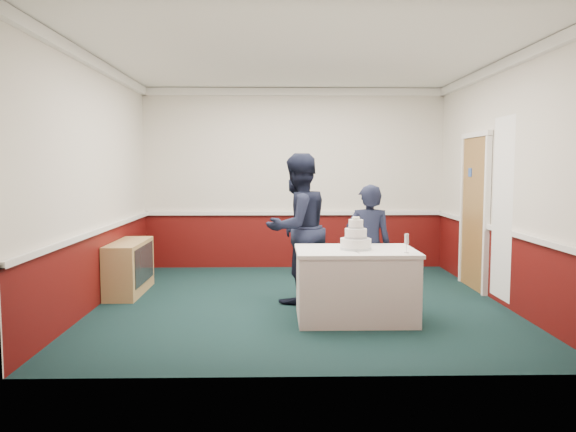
{
  "coord_description": "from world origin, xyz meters",
  "views": [
    {
      "loc": [
        -0.3,
        -6.92,
        1.7
      ],
      "look_at": [
        -0.16,
        -0.1,
        1.1
      ],
      "focal_mm": 35.0,
      "sensor_mm": 36.0,
      "label": 1
    }
  ],
  "objects_px": {
    "sideboard": "(129,267)",
    "champagne_flute": "(407,240)",
    "cake_knife": "(355,252)",
    "person_man": "(298,228)",
    "wedding_cake": "(356,239)",
    "person_woman": "(369,246)",
    "cake_table": "(355,284)"
  },
  "relations": [
    {
      "from": "cake_table",
      "to": "cake_knife",
      "type": "bearing_deg",
      "value": -98.53
    },
    {
      "from": "cake_knife",
      "to": "sideboard",
      "type": "bearing_deg",
      "value": 135.31
    },
    {
      "from": "wedding_cake",
      "to": "person_man",
      "type": "distance_m",
      "value": 1.03
    },
    {
      "from": "person_man",
      "to": "person_woman",
      "type": "bearing_deg",
      "value": 123.34
    },
    {
      "from": "cake_table",
      "to": "person_man",
      "type": "distance_m",
      "value": 1.16
    },
    {
      "from": "wedding_cake",
      "to": "person_man",
      "type": "xyz_separation_m",
      "value": [
        -0.61,
        0.83,
        0.03
      ]
    },
    {
      "from": "wedding_cake",
      "to": "cake_table",
      "type": "bearing_deg",
      "value": -90.0
    },
    {
      "from": "cake_knife",
      "to": "person_man",
      "type": "distance_m",
      "value": 1.19
    },
    {
      "from": "wedding_cake",
      "to": "champagne_flute",
      "type": "xyz_separation_m",
      "value": [
        0.5,
        -0.28,
        0.03
      ]
    },
    {
      "from": "cake_table",
      "to": "person_woman",
      "type": "distance_m",
      "value": 0.69
    },
    {
      "from": "sideboard",
      "to": "cake_table",
      "type": "relative_size",
      "value": 0.91
    },
    {
      "from": "sideboard",
      "to": "champagne_flute",
      "type": "relative_size",
      "value": 5.85
    },
    {
      "from": "champagne_flute",
      "to": "person_woman",
      "type": "height_order",
      "value": "person_woman"
    },
    {
      "from": "sideboard",
      "to": "person_man",
      "type": "height_order",
      "value": "person_man"
    },
    {
      "from": "sideboard",
      "to": "person_woman",
      "type": "distance_m",
      "value": 3.22
    },
    {
      "from": "champagne_flute",
      "to": "person_woman",
      "type": "distance_m",
      "value": 0.89
    },
    {
      "from": "wedding_cake",
      "to": "cake_knife",
      "type": "bearing_deg",
      "value": -98.53
    },
    {
      "from": "champagne_flute",
      "to": "person_man",
      "type": "xyz_separation_m",
      "value": [
        -1.11,
        1.11,
        0.01
      ]
    },
    {
      "from": "cake_knife",
      "to": "champagne_flute",
      "type": "distance_m",
      "value": 0.55
    },
    {
      "from": "person_man",
      "to": "person_woman",
      "type": "relative_size",
      "value": 1.25
    },
    {
      "from": "cake_knife",
      "to": "person_woman",
      "type": "relative_size",
      "value": 0.15
    },
    {
      "from": "cake_knife",
      "to": "person_man",
      "type": "bearing_deg",
      "value": 103.74
    },
    {
      "from": "sideboard",
      "to": "person_woman",
      "type": "relative_size",
      "value": 0.81
    },
    {
      "from": "champagne_flute",
      "to": "person_man",
      "type": "height_order",
      "value": "person_man"
    },
    {
      "from": "sideboard",
      "to": "person_man",
      "type": "xyz_separation_m",
      "value": [
        2.24,
        -0.53,
        0.58
      ]
    },
    {
      "from": "cake_knife",
      "to": "person_man",
      "type": "xyz_separation_m",
      "value": [
        -0.58,
        1.03,
        0.14
      ]
    },
    {
      "from": "person_woman",
      "to": "champagne_flute",
      "type": "bearing_deg",
      "value": 113.69
    },
    {
      "from": "person_man",
      "to": "sideboard",
      "type": "bearing_deg",
      "value": -51.58
    },
    {
      "from": "champagne_flute",
      "to": "person_man",
      "type": "bearing_deg",
      "value": 135.04
    },
    {
      "from": "wedding_cake",
      "to": "person_woman",
      "type": "bearing_deg",
      "value": 66.7
    },
    {
      "from": "sideboard",
      "to": "champagne_flute",
      "type": "height_order",
      "value": "champagne_flute"
    },
    {
      "from": "wedding_cake",
      "to": "champagne_flute",
      "type": "height_order",
      "value": "wedding_cake"
    }
  ]
}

